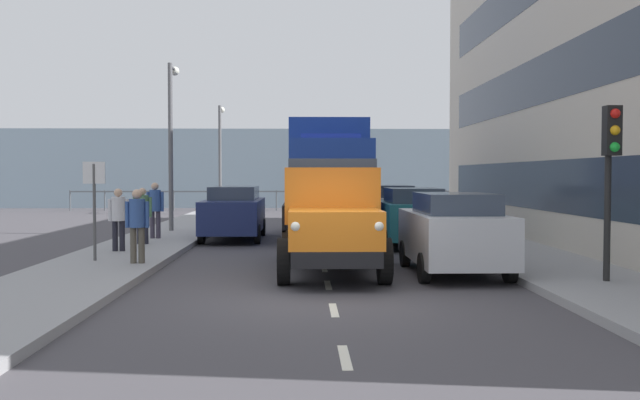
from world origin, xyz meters
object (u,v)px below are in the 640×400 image
(pedestrian_in_dark_coat, at_px, (143,211))
(lamp_post_far, at_px, (220,147))
(lamp_post_promenade, at_px, (171,130))
(car_silver_kerbside_near, at_px, (453,232))
(lorry_cargo_blue, at_px, (327,176))
(pedestrian_couple_b, at_px, (118,215))
(car_white_kerbside_2, at_px, (390,208))
(truck_vintage_orange, at_px, (331,219))
(car_teal_kerbside_1, at_px, (412,216))
(pedestrian_couple_a, at_px, (137,220))
(street_sign, at_px, (94,193))
(pedestrian_near_railing, at_px, (155,205))
(traffic_light_near, at_px, (611,154))
(car_navy_oppositeside_0, at_px, (234,212))

(pedestrian_in_dark_coat, distance_m, lamp_post_far, 17.62)
(lamp_post_promenade, bearing_deg, car_silver_kerbside_near, 127.79)
(lorry_cargo_blue, distance_m, pedestrian_couple_b, 7.74)
(car_white_kerbside_2, xyz_separation_m, pedestrian_in_dark_coat, (7.69, 5.57, 0.18))
(lorry_cargo_blue, bearing_deg, truck_vintage_orange, 88.53)
(lorry_cargo_blue, relative_size, car_white_kerbside_2, 2.07)
(car_silver_kerbside_near, bearing_deg, lorry_cargo_blue, -74.76)
(car_teal_kerbside_1, relative_size, lamp_post_promenade, 0.66)
(pedestrian_couple_b, bearing_deg, lamp_post_far, -91.05)
(pedestrian_couple_a, distance_m, street_sign, 1.34)
(pedestrian_couple_a, height_order, street_sign, street_sign)
(truck_vintage_orange, relative_size, lamp_post_far, 1.01)
(truck_vintage_orange, height_order, street_sign, truck_vintage_orange)
(pedestrian_couple_b, distance_m, lamp_post_far, 19.43)
(lorry_cargo_blue, relative_size, pedestrian_near_railing, 4.79)
(pedestrian_couple_a, bearing_deg, lorry_cargo_blue, -119.91)
(car_teal_kerbside_1, bearing_deg, lorry_cargo_blue, -52.39)
(traffic_light_near, bearing_deg, street_sign, -18.39)
(lamp_post_promenade, bearing_deg, truck_vintage_orange, 117.38)
(car_silver_kerbside_near, distance_m, traffic_light_near, 3.54)
(pedestrian_couple_a, distance_m, pedestrian_in_dark_coat, 4.37)
(truck_vintage_orange, height_order, car_navy_oppositeside_0, truck_vintage_orange)
(lorry_cargo_blue, bearing_deg, street_sign, 52.55)
(pedestrian_couple_a, distance_m, traffic_light_near, 9.79)
(car_navy_oppositeside_0, bearing_deg, truck_vintage_orange, 109.38)
(lamp_post_far, bearing_deg, pedestrian_near_railing, 89.34)
(pedestrian_couple_b, bearing_deg, truck_vintage_orange, 147.94)
(pedestrian_couple_a, bearing_deg, street_sign, -25.48)
(truck_vintage_orange, height_order, car_white_kerbside_2, truck_vintage_orange)
(car_silver_kerbside_near, bearing_deg, pedestrian_near_railing, -41.97)
(car_teal_kerbside_1, bearing_deg, pedestrian_in_dark_coat, 3.30)
(pedestrian_couple_b, height_order, pedestrian_near_railing, pedestrian_near_railing)
(truck_vintage_orange, bearing_deg, pedestrian_couple_a, -11.48)
(car_silver_kerbside_near, height_order, pedestrian_couple_b, pedestrian_couple_b)
(car_teal_kerbside_1, distance_m, car_white_kerbside_2, 5.12)
(pedestrian_couple_a, relative_size, pedestrian_near_railing, 0.95)
(pedestrian_near_railing, bearing_deg, street_sign, 87.89)
(pedestrian_near_railing, distance_m, lamp_post_far, 15.83)
(lorry_cargo_blue, height_order, car_white_kerbside_2, lorry_cargo_blue)
(lamp_post_far, relative_size, street_sign, 2.49)
(truck_vintage_orange, relative_size, lamp_post_promenade, 0.97)
(pedestrian_near_railing, bearing_deg, truck_vintage_orange, 126.48)
(pedestrian_near_railing, xyz_separation_m, traffic_light_near, (-10.12, 9.00, 1.31))
(pedestrian_in_dark_coat, bearing_deg, pedestrian_couple_a, 101.35)
(lamp_post_promenade, relative_size, lamp_post_far, 1.04)
(car_silver_kerbside_near, xyz_separation_m, lamp_post_far, (7.53, -22.59, 2.66))
(car_white_kerbside_2, xyz_separation_m, lamp_post_far, (7.53, -11.88, 2.66))
(car_silver_kerbside_near, xyz_separation_m, car_navy_oppositeside_0, (5.40, -8.02, 0.00))
(truck_vintage_orange, relative_size, car_white_kerbside_2, 1.42)
(truck_vintage_orange, distance_m, car_navy_oppositeside_0, 8.52)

